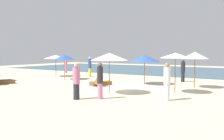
{
  "coord_description": "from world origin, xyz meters",
  "views": [
    {
      "loc": [
        8.38,
        -13.11,
        2.31
      ],
      "look_at": [
        -0.7,
        0.92,
        1.1
      ],
      "focal_mm": 39.54,
      "sensor_mm": 36.0,
      "label": 1
    }
  ],
  "objects": [
    {
      "name": "ground_plane",
      "position": [
        0.0,
        0.0,
        0.0
      ],
      "size": [
        60.0,
        60.0,
        0.0
      ],
      "primitive_type": "plane",
      "color": "beige"
    },
    {
      "name": "ocean_water",
      "position": [
        0.0,
        17.0,
        0.03
      ],
      "size": [
        48.0,
        16.0,
        0.06
      ],
      "primitive_type": "cube",
      "color": "#3D6075",
      "rests_on": "ground_plane"
    },
    {
      "name": "umbrella_0",
      "position": [
        4.27,
        3.02,
        2.11
      ],
      "size": [
        1.72,
        1.72,
        2.33
      ],
      "color": "brown",
      "rests_on": "ground_plane"
    },
    {
      "name": "umbrella_1",
      "position": [
        3.88,
        0.36,
        2.12
      ],
      "size": [
        1.78,
        1.78,
        2.28
      ],
      "color": "olive",
      "rests_on": "ground_plane"
    },
    {
      "name": "umbrella_2",
      "position": [
        0.79,
        2.88,
        1.87
      ],
      "size": [
        2.23,
        2.23,
        2.12
      ],
      "color": "olive",
      "rests_on": "ground_plane"
    },
    {
      "name": "umbrella_3",
      "position": [
        0.85,
        -1.76,
        2.06
      ],
      "size": [
        2.11,
        2.11,
        2.27
      ],
      "color": "olive",
      "rests_on": "ground_plane"
    },
    {
      "name": "umbrella_4",
      "position": [
        -6.24,
        2.09,
        1.89
      ],
      "size": [
        1.76,
        1.76,
        2.11
      ],
      "color": "olive",
      "rests_on": "ground_plane"
    },
    {
      "name": "umbrella_6",
      "position": [
        -8.76,
        3.55,
        1.87
      ],
      "size": [
        2.23,
        2.23,
        2.04
      ],
      "color": "brown",
      "rests_on": "ground_plane"
    },
    {
      "name": "lounger_2",
      "position": [
        -7.95,
        -2.5,
        0.18
      ],
      "size": [
        1.18,
        1.73,
        0.74
      ],
      "color": "brown",
      "rests_on": "ground_plane"
    },
    {
      "name": "lounger_3",
      "position": [
        -1.56,
        0.75,
        0.18
      ],
      "size": [
        1.17,
        1.78,
        0.7
      ],
      "color": "brown",
      "rests_on": "ground_plane"
    },
    {
      "name": "person_0",
      "position": [
        2.63,
        5.91,
        0.91
      ],
      "size": [
        0.37,
        0.37,
        1.78
      ],
      "color": "#26262D",
      "rests_on": "ground_plane"
    },
    {
      "name": "person_1",
      "position": [
        4.25,
        -1.91,
        0.93
      ],
      "size": [
        0.34,
        0.34,
        1.82
      ],
      "color": "white",
      "rests_on": "ground_plane"
    },
    {
      "name": "person_2",
      "position": [
        -5.95,
        5.17,
        0.97
      ],
      "size": [
        0.4,
        0.4,
        1.89
      ],
      "color": "yellow",
      "rests_on": "ground_plane"
    },
    {
      "name": "person_3",
      "position": [
        -10.55,
        6.79,
        1.01
      ],
      "size": [
        0.32,
        0.32,
        1.94
      ],
      "color": "#D17299",
      "rests_on": "ground_plane"
    },
    {
      "name": "person_4",
      "position": [
        1.32,
        -3.3,
        0.93
      ],
      "size": [
        0.42,
        0.42,
        1.81
      ],
      "color": "#D17299",
      "rests_on": "ground_plane"
    },
    {
      "name": "person_5",
      "position": [
        0.42,
        -4.03,
        0.89
      ],
      "size": [
        0.46,
        0.46,
        1.77
      ],
      "color": "#26262D",
      "rests_on": "ground_plane"
    }
  ]
}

